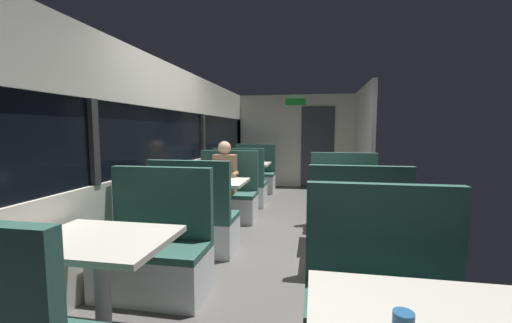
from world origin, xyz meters
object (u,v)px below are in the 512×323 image
Objects in this scene: bench_near_window_facing_entry at (155,257)px; bench_front_aisle_facing_entry at (386,317)px; seated_passenger at (225,187)px; bench_mid_window_facing_end at (195,225)px; dining_table_far_window at (248,168)px; bench_rear_aisle_facing_end at (356,240)px; bench_far_window_facing_entry at (254,178)px; dining_table_near_window at (101,252)px; dining_table_rear_aisle at (349,195)px; bench_far_window_facing_end at (240,188)px; dining_table_mid_window at (213,188)px; bench_mid_window_facing_entry at (227,199)px; bench_rear_aisle_facing_entry at (343,207)px.

bench_near_window_facing_entry and bench_front_aisle_facing_entry have the same top height.
bench_front_aisle_facing_entry is at bearing -18.53° from bench_near_window_facing_entry.
bench_mid_window_facing_end is at bearing -90.00° from seated_passenger.
bench_mid_window_facing_end is 3.08m from dining_table_far_window.
bench_rear_aisle_facing_end is 2.36m from seated_passenger.
bench_far_window_facing_entry is (0.00, 0.70, -0.31)m from dining_table_far_window.
bench_mid_window_facing_end reaches higher than dining_table_near_window.
dining_table_rear_aisle is (1.79, 0.50, 0.31)m from bench_mid_window_facing_end.
bench_far_window_facing_end is at bearing 90.00° from bench_near_window_facing_entry.
dining_table_near_window is 2.37m from dining_table_mid_window.
dining_table_far_window is at bearing 118.73° from bench_rear_aisle_facing_end.
bench_near_window_facing_entry is 2.37m from bench_mid_window_facing_entry.
dining_table_mid_window and dining_table_far_window have the same top height.
bench_mid_window_facing_entry is 2.40m from bench_rear_aisle_facing_end.
bench_front_aisle_facing_entry is (1.79, -5.33, 0.00)m from bench_far_window_facing_entry.
dining_table_far_window is (0.00, 4.03, 0.31)m from bench_near_window_facing_entry.
bench_far_window_facing_end is 2.60m from dining_table_rear_aisle.
bench_mid_window_facing_entry is 2.03m from dining_table_rear_aisle.
bench_rear_aisle_facing_end is at bearing -61.27° from dining_table_far_window.
bench_rear_aisle_facing_entry reaches higher than dining_table_mid_window.
bench_far_window_facing_entry and bench_rear_aisle_facing_end have the same top height.
bench_mid_window_facing_entry is 1.80m from bench_rear_aisle_facing_entry.
bench_mid_window_facing_end reaches higher than dining_table_rear_aisle.
seated_passenger is (0.00, -0.07, 0.21)m from bench_mid_window_facing_entry.
bench_near_window_facing_entry reaches higher than dining_table_rear_aisle.
bench_near_window_facing_entry is 2.30m from seated_passenger.
bench_far_window_facing_end is (0.00, 3.33, 0.00)m from bench_near_window_facing_entry.
bench_rear_aisle_facing_end is (1.79, -3.97, 0.00)m from bench_far_window_facing_entry.
bench_mid_window_facing_entry reaches higher than dining_table_rear_aisle.
bench_rear_aisle_facing_entry is (1.79, 2.17, 0.00)m from bench_near_window_facing_entry.
bench_rear_aisle_facing_end is (1.79, -3.27, -0.31)m from dining_table_far_window.
dining_table_far_window is at bearing -90.00° from bench_far_window_facing_entry.
bench_near_window_facing_entry is 1.22× the size of dining_table_far_window.
bench_far_window_facing_entry reaches higher than dining_table_rear_aisle.
bench_far_window_facing_entry is at bearing 90.00° from dining_table_mid_window.
dining_table_rear_aisle is at bearing -90.00° from bench_rear_aisle_facing_entry.
dining_table_mid_window is at bearing 128.30° from bench_front_aisle_facing_entry.
bench_front_aisle_facing_entry reaches higher than dining_table_near_window.
dining_table_near_window is at bearing -90.00° from bench_far_window_facing_end.
bench_front_aisle_facing_entry is at bearing -68.88° from dining_table_far_window.
bench_near_window_facing_entry and bench_mid_window_facing_entry have the same top height.
dining_table_mid_window is (0.00, 2.37, 0.00)m from dining_table_near_window.
dining_table_mid_window is 3.08m from bench_far_window_facing_entry.
seated_passenger reaches higher than bench_front_aisle_facing_entry.
bench_near_window_facing_entry is 1.89m from bench_front_aisle_facing_entry.
bench_near_window_facing_entry is 0.87× the size of seated_passenger.
seated_passenger reaches higher than bench_rear_aisle_facing_entry.
bench_far_window_facing_entry is at bearing 90.00° from bench_far_window_facing_end.
dining_table_mid_window is at bearing -90.00° from bench_mid_window_facing_entry.
bench_far_window_facing_end is 1.00× the size of bench_rear_aisle_facing_entry.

